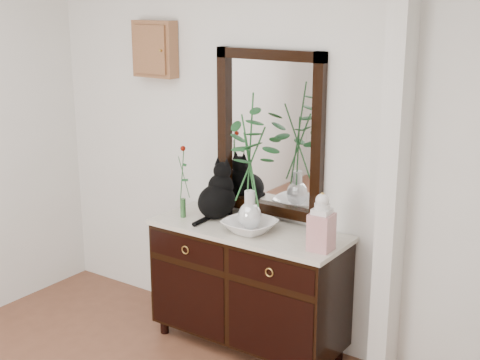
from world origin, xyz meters
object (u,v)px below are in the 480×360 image
Objects in this scene: cat at (217,190)px; sideboard at (248,281)px; ginger_jar at (322,221)px; lotus_bowl at (250,226)px.

sideboard is at bearing -15.93° from cat.
ginger_jar is at bearing -12.96° from cat.
sideboard is at bearing 172.32° from ginger_jar.
lotus_bowl is at bearing -51.00° from sideboard.
lotus_bowl is at bearing 177.88° from ginger_jar.
ginger_jar is (0.57, -0.08, 0.56)m from sideboard.
lotus_bowl is at bearing -23.02° from cat.
cat is 1.17× the size of lotus_bowl.
cat is 0.40m from lotus_bowl.
ginger_jar is at bearing -7.68° from sideboard.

